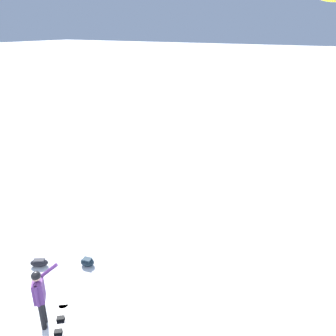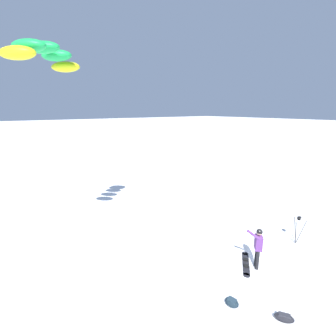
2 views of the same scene
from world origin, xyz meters
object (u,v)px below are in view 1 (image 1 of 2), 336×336
object	(u,v)px
snowboarder	(39,293)
gear_bag_small	(39,263)
snowboard	(59,326)
gear_bag_large	(87,262)

from	to	relation	value
snowboarder	gear_bag_small	size ratio (longest dim) A/B	2.78
snowboarder	snowboard	bearing A→B (deg)	20.28
snowboarder	gear_bag_large	distance (m)	2.67
snowboarder	snowboard	xyz separation A→B (m)	(0.38, 0.14, -1.04)
gear_bag_large	gear_bag_small	bearing A→B (deg)	-148.80
snowboard	gear_bag_small	size ratio (longest dim) A/B	2.29
gear_bag_small	snowboarder	bearing A→B (deg)	-37.90
snowboard	gear_bag_small	world-z (taller)	gear_bag_small
gear_bag_small	snowboard	bearing A→B (deg)	-30.89
gear_bag_large	gear_bag_small	xyz separation A→B (m)	(-1.35, -0.82, -0.01)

